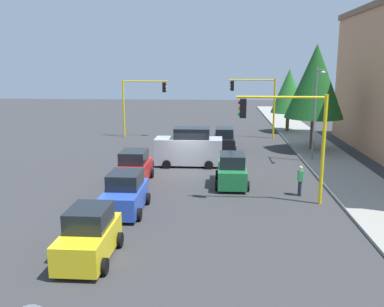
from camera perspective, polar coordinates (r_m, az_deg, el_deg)
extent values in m
plane|color=#353538|center=(28.23, -0.71, -2.61)|extent=(120.00, 120.00, 0.00)
cube|color=gray|center=(34.02, 17.91, -0.54)|extent=(80.00, 4.00, 0.15)
cube|color=silver|center=(17.34, -14.29, -12.69)|extent=(2.20, 0.36, 0.01)
cone|color=silver|center=(18.47, -13.03, -11.04)|extent=(0.01, 1.10, 1.10)
cylinder|color=yellow|center=(22.29, 17.56, 0.39)|extent=(0.18, 0.18, 5.72)
cylinder|color=yellow|center=(21.50, 12.14, 7.58)|extent=(0.12, 4.50, 0.12)
cube|color=black|center=(21.36, 7.02, 6.17)|extent=(0.36, 0.32, 0.96)
sphere|color=red|center=(21.32, 6.56, 6.98)|extent=(0.18, 0.18, 0.18)
sphere|color=yellow|center=(21.35, 6.54, 6.17)|extent=(0.18, 0.18, 0.18)
sphere|color=green|center=(21.38, 6.52, 5.38)|extent=(0.18, 0.18, 0.18)
cylinder|color=yellow|center=(41.77, 11.21, 6.06)|extent=(0.18, 0.18, 5.88)
cylinder|color=yellow|center=(41.36, 8.23, 9.98)|extent=(0.12, 4.50, 0.12)
cube|color=black|center=(41.28, 5.56, 9.24)|extent=(0.36, 0.32, 0.96)
sphere|color=red|center=(41.26, 5.31, 9.66)|extent=(0.18, 0.18, 0.18)
sphere|color=yellow|center=(41.28, 5.30, 9.24)|extent=(0.18, 0.18, 0.18)
sphere|color=green|center=(41.29, 5.30, 8.83)|extent=(0.18, 0.18, 0.18)
cylinder|color=yellow|center=(42.56, -9.37, 6.12)|extent=(0.18, 0.18, 5.71)
cylinder|color=yellow|center=(41.91, -6.46, 9.82)|extent=(0.12, 4.50, 0.12)
cube|color=black|center=(41.65, -3.85, 9.06)|extent=(0.36, 0.32, 0.96)
sphere|color=red|center=(41.61, -3.60, 9.47)|extent=(0.18, 0.18, 0.18)
sphere|color=yellow|center=(41.62, -3.60, 9.06)|extent=(0.18, 0.18, 0.18)
sphere|color=green|center=(41.64, -3.59, 8.65)|extent=(0.18, 0.18, 0.18)
cylinder|color=slate|center=(32.20, 16.48, 5.06)|extent=(0.14, 0.14, 7.00)
cylinder|color=slate|center=(31.12, 17.20, 10.89)|extent=(1.80, 0.10, 0.10)
ellipsoid|color=silver|center=(30.24, 17.57, 10.56)|extent=(0.56, 0.28, 0.20)
cylinder|color=brown|center=(36.51, 16.18, 2.70)|extent=(0.36, 0.36, 3.02)
cone|color=#19511E|center=(36.10, 16.59, 9.49)|extent=(4.83, 4.83, 6.04)
cylinder|color=brown|center=(46.19, 12.97, 4.32)|extent=(0.36, 0.36, 2.33)
cone|color=#28752D|center=(45.88, 13.17, 8.41)|extent=(3.73, 3.73, 4.67)
cube|color=#B2B5BA|center=(29.92, -0.46, 0.38)|extent=(1.90, 4.80, 1.85)
cube|color=black|center=(29.67, -0.01, 2.84)|extent=(1.67, 2.50, 0.76)
cylinder|color=black|center=(29.27, -3.52, -1.50)|extent=(0.20, 0.60, 0.60)
cylinder|color=black|center=(31.22, -3.05, -0.63)|extent=(0.20, 0.60, 0.60)
cylinder|color=black|center=(29.04, 2.32, -1.59)|extent=(0.20, 0.60, 0.60)
cylinder|color=black|center=(31.01, 2.42, -0.71)|extent=(0.20, 0.60, 0.60)
cube|color=yellow|center=(16.30, -13.97, -11.68)|extent=(3.63, 1.64, 1.05)
cube|color=black|center=(16.13, -13.94, -8.48)|extent=(1.89, 1.45, 0.76)
cylinder|color=black|center=(15.25, -11.95, -14.93)|extent=(0.60, 0.20, 0.60)
cylinder|color=black|center=(15.80, -18.32, -14.31)|extent=(0.60, 0.20, 0.60)
cylinder|color=black|center=(17.22, -9.90, -11.59)|extent=(0.60, 0.20, 0.60)
cylinder|color=black|center=(17.71, -15.56, -11.19)|extent=(0.60, 0.20, 0.60)
cube|color=red|center=(25.94, -8.02, -2.48)|extent=(3.92, 1.74, 1.05)
cube|color=black|center=(25.92, -7.99, -0.44)|extent=(2.04, 1.53, 0.76)
cylinder|color=black|center=(24.72, -6.45, -4.11)|extent=(0.60, 0.20, 0.60)
cylinder|color=black|center=(25.11, -10.64, -3.99)|extent=(0.60, 0.20, 0.60)
cylinder|color=black|center=(27.03, -5.54, -2.68)|extent=(0.60, 0.20, 0.60)
cylinder|color=black|center=(27.39, -9.39, -2.59)|extent=(0.60, 0.20, 0.60)
cube|color=black|center=(35.42, 4.44, 1.52)|extent=(3.98, 1.66, 1.05)
cube|color=black|center=(35.07, 4.46, 2.91)|extent=(2.07, 1.46, 0.76)
cylinder|color=black|center=(36.70, 3.02, 1.29)|extent=(0.60, 0.20, 0.60)
cylinder|color=black|center=(36.72, 5.80, 1.25)|extent=(0.60, 0.20, 0.60)
cylinder|color=black|center=(34.28, 2.95, 0.52)|extent=(0.60, 0.20, 0.60)
cylinder|color=black|center=(34.30, 5.93, 0.48)|extent=(0.60, 0.20, 0.60)
cube|color=#1E7238|center=(25.28, 5.48, -2.80)|extent=(3.90, 1.66, 1.05)
cube|color=black|center=(24.88, 5.53, -0.90)|extent=(2.03, 1.46, 0.76)
cylinder|color=black|center=(26.54, 3.47, -2.92)|extent=(0.60, 0.20, 0.60)
cylinder|color=black|center=(26.59, 7.31, -2.97)|extent=(0.60, 0.20, 0.60)
cylinder|color=black|center=(24.21, 3.43, -4.40)|extent=(0.60, 0.20, 0.60)
cylinder|color=black|center=(24.27, 7.64, -4.45)|extent=(0.60, 0.20, 0.60)
cube|color=blue|center=(20.95, -9.19, -6.07)|extent=(3.83, 1.73, 1.05)
cube|color=black|center=(20.87, -9.15, -3.55)|extent=(1.99, 1.53, 0.76)
cylinder|color=black|center=(19.79, -7.28, -8.31)|extent=(0.60, 0.20, 0.60)
cylinder|color=black|center=(20.22, -12.49, -8.05)|extent=(0.60, 0.20, 0.60)
cylinder|color=black|center=(21.99, -6.09, -6.17)|extent=(0.60, 0.20, 0.60)
cylinder|color=black|center=(22.38, -10.80, -5.99)|extent=(0.60, 0.20, 0.60)
cylinder|color=#262638|center=(23.91, 14.61, -4.68)|extent=(0.16, 0.16, 0.85)
cylinder|color=#262638|center=(24.10, 14.53, -4.55)|extent=(0.16, 0.16, 0.85)
cube|color=green|center=(23.81, 14.66, -2.94)|extent=(0.40, 0.24, 0.60)
sphere|color=tan|center=(23.71, 14.72, -1.92)|extent=(0.22, 0.22, 0.22)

